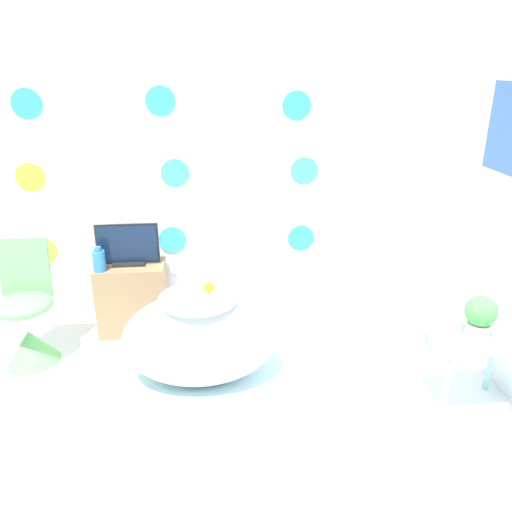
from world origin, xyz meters
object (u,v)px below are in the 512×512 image
object	(u,v)px
potted_plant_left	(480,315)
tv	(128,247)
bathtub	(200,338)
vase	(99,260)
chair	(28,325)

from	to	relation	value
potted_plant_left	tv	bearing A→B (deg)	151.01
tv	potted_plant_left	bearing A→B (deg)	-28.99
tv	bathtub	bearing A→B (deg)	-54.19
tv	potted_plant_left	size ratio (longest dim) A/B	1.81
vase	chair	bearing A→B (deg)	-149.86
chair	tv	world-z (taller)	tv
vase	tv	bearing A→B (deg)	28.69
tv	vase	xyz separation A→B (m)	(-0.19, -0.10, -0.06)
tv	vase	distance (m)	0.22
potted_plant_left	chair	bearing A→B (deg)	164.07
chair	bathtub	bearing A→B (deg)	-16.04
bathtub	chair	xyz separation A→B (m)	(-1.15, 0.33, -0.03)
tv	potted_plant_left	distance (m)	2.35
bathtub	chair	distance (m)	1.20
chair	tv	bearing A→B (deg)	29.72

